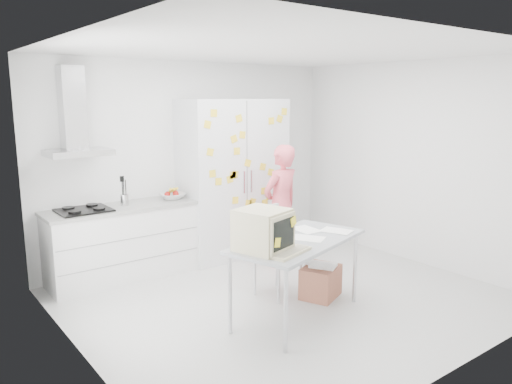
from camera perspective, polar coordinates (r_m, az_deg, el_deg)
floor at (r=5.76m, az=3.41°, el=-12.04°), size 4.50×4.00×0.02m
walls at (r=5.94m, az=-0.96°, el=2.33°), size 4.52×4.01×2.70m
ceiling at (r=5.33m, az=3.75°, el=15.88°), size 4.50×4.00×0.02m
counter_run at (r=6.40m, az=-14.98°, el=-5.48°), size 1.84×0.63×1.28m
range_hood at (r=6.14m, az=-20.08°, el=7.66°), size 0.70×0.48×1.01m
tall_cabinet at (r=7.01m, az=-2.61°, el=1.55°), size 1.50×0.68×2.20m
person at (r=6.60m, az=2.87°, el=-1.59°), size 0.64×0.47×1.62m
desk at (r=4.78m, az=2.41°, el=-5.09°), size 1.67×1.16×1.21m
chair at (r=5.71m, az=1.91°, el=-6.08°), size 0.51×0.51×1.01m
cardboard_box at (r=5.76m, az=7.40°, el=-10.08°), size 0.54×0.50×0.39m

